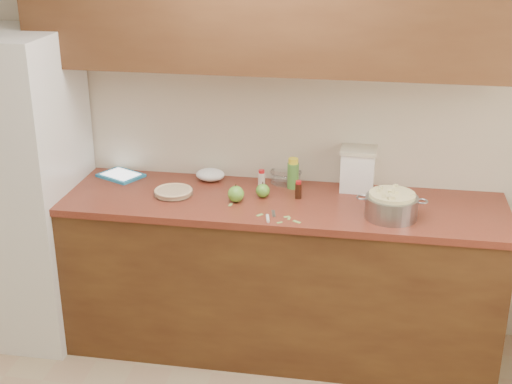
% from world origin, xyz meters
% --- Properties ---
extents(room_shell, '(3.60, 3.60, 3.60)m').
position_xyz_m(room_shell, '(0.00, 0.00, 1.30)').
color(room_shell, tan).
rests_on(room_shell, ground).
extents(counter_run, '(2.64, 0.68, 0.92)m').
position_xyz_m(counter_run, '(0.00, 1.48, 0.46)').
color(counter_run, '#563618').
rests_on(counter_run, ground).
extents(upper_cabinets, '(2.60, 0.34, 0.70)m').
position_xyz_m(upper_cabinets, '(0.00, 1.63, 1.95)').
color(upper_cabinets, '#533119').
rests_on(upper_cabinets, room_shell).
extents(fridge, '(0.70, 0.70, 1.80)m').
position_xyz_m(fridge, '(-1.44, 1.44, 0.90)').
color(fridge, white).
rests_on(fridge, ground).
extents(pie, '(0.22, 0.22, 0.04)m').
position_xyz_m(pie, '(-0.50, 1.45, 0.94)').
color(pie, silver).
rests_on(pie, counter_run).
extents(colander, '(0.36, 0.27, 0.14)m').
position_xyz_m(colander, '(0.69, 1.34, 0.99)').
color(colander, gray).
rests_on(colander, counter_run).
extents(flour_canister, '(0.20, 0.20, 0.24)m').
position_xyz_m(flour_canister, '(0.50, 1.72, 1.04)').
color(flour_canister, white).
rests_on(flour_canister, counter_run).
extents(tablet, '(0.30, 0.27, 0.02)m').
position_xyz_m(tablet, '(-0.89, 1.68, 0.93)').
color(tablet, teal).
rests_on(tablet, counter_run).
extents(paring_knife, '(0.05, 0.17, 0.02)m').
position_xyz_m(paring_knife, '(0.07, 1.22, 0.93)').
color(paring_knife, gray).
rests_on(paring_knife, counter_run).
extents(lemon_bottle, '(0.07, 0.07, 0.18)m').
position_xyz_m(lemon_bottle, '(0.14, 1.67, 1.01)').
color(lemon_bottle, '#4C8C38').
rests_on(lemon_bottle, counter_run).
extents(cinnamon_shaker, '(0.04, 0.04, 0.10)m').
position_xyz_m(cinnamon_shaker, '(-0.04, 1.66, 0.97)').
color(cinnamon_shaker, beige).
rests_on(cinnamon_shaker, counter_run).
extents(vanilla_bottle, '(0.04, 0.04, 0.10)m').
position_xyz_m(vanilla_bottle, '(0.19, 1.52, 0.97)').
color(vanilla_bottle, black).
rests_on(vanilla_bottle, counter_run).
extents(mixing_bowl, '(0.19, 0.19, 0.07)m').
position_xyz_m(mixing_bowl, '(0.09, 1.75, 0.96)').
color(mixing_bowl, silver).
rests_on(mixing_bowl, counter_run).
extents(paper_towel, '(0.18, 0.15, 0.07)m').
position_xyz_m(paper_towel, '(-0.35, 1.71, 0.95)').
color(paper_towel, white).
rests_on(paper_towel, counter_run).
extents(apple_left, '(0.09, 0.09, 0.10)m').
position_xyz_m(apple_left, '(-0.14, 1.42, 0.96)').
color(apple_left, '#5DA332').
rests_on(apple_left, counter_run).
extents(apple_center, '(0.08, 0.08, 0.09)m').
position_xyz_m(apple_center, '(-0.00, 1.50, 0.96)').
color(apple_center, '#5DA332').
rests_on(apple_center, counter_run).
extents(peel_a, '(0.03, 0.03, 0.00)m').
position_xyz_m(peel_a, '(0.16, 1.26, 0.92)').
color(peel_a, '#88B759').
rests_on(peel_a, counter_run).
extents(peel_b, '(0.02, 0.04, 0.00)m').
position_xyz_m(peel_b, '(-0.16, 1.36, 0.92)').
color(peel_b, '#88B759').
rests_on(peel_b, counter_run).
extents(peel_c, '(0.03, 0.03, 0.00)m').
position_xyz_m(peel_c, '(0.14, 1.18, 0.92)').
color(peel_c, '#88B759').
rests_on(peel_c, counter_run).
extents(peel_d, '(0.04, 0.04, 0.00)m').
position_xyz_m(peel_d, '(0.02, 1.26, 0.92)').
color(peel_d, '#88B759').
rests_on(peel_d, counter_run).
extents(peel_e, '(0.05, 0.04, 0.00)m').
position_xyz_m(peel_e, '(0.22, 1.20, 0.92)').
color(peel_e, '#88B759').
rests_on(peel_e, counter_run).
extents(peel_f, '(0.02, 0.03, 0.00)m').
position_xyz_m(peel_f, '(0.18, 1.24, 0.92)').
color(peel_f, '#88B759').
rests_on(peel_f, counter_run).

